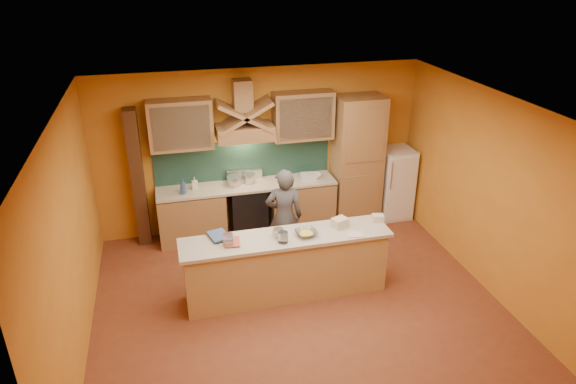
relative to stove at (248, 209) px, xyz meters
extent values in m
cube|color=brown|center=(0.30, -2.20, -0.45)|extent=(5.50, 5.00, 0.01)
cube|color=white|center=(0.30, -2.20, 2.35)|extent=(5.50, 5.00, 0.01)
cube|color=orange|center=(0.30, 0.30, 0.95)|extent=(5.50, 0.02, 2.80)
cube|color=orange|center=(0.30, -4.70, 0.95)|extent=(5.50, 0.02, 2.80)
cube|color=orange|center=(-2.45, -2.20, 0.95)|extent=(0.02, 5.00, 2.80)
cube|color=orange|center=(3.05, -2.20, 0.95)|extent=(0.02, 5.00, 2.80)
cube|color=#A07549|center=(-0.95, 0.00, -0.02)|extent=(1.10, 0.60, 0.86)
cube|color=#A07549|center=(0.95, 0.00, -0.02)|extent=(1.10, 0.60, 0.86)
cube|color=#BCB39F|center=(0.00, 0.00, 0.45)|extent=(3.00, 0.62, 0.04)
cube|color=black|center=(0.00, 0.00, 0.00)|extent=(0.60, 0.58, 0.90)
cube|color=#193731|center=(0.00, 0.28, 0.80)|extent=(3.00, 0.03, 0.70)
cube|color=#A07549|center=(0.00, 0.05, 1.37)|extent=(0.92, 0.50, 0.24)
cube|color=#A07549|center=(0.00, 0.15, 1.95)|extent=(0.30, 0.30, 0.50)
cube|color=#A07549|center=(-1.00, 0.12, 1.55)|extent=(1.00, 0.35, 0.80)
cube|color=#A07549|center=(1.00, 0.12, 1.55)|extent=(1.00, 0.35, 0.80)
cube|color=#A07549|center=(1.95, 0.00, 0.70)|extent=(0.80, 0.60, 2.30)
cube|color=white|center=(2.70, 0.00, 0.20)|extent=(0.58, 0.60, 1.30)
cube|color=#472816|center=(-1.75, 0.15, 0.70)|extent=(0.20, 0.30, 2.30)
cube|color=tan|center=(0.20, -1.90, -0.01)|extent=(2.80, 0.55, 0.88)
cube|color=#BCB39F|center=(0.20, -1.90, 0.47)|extent=(2.90, 0.62, 0.05)
imported|color=#4C4C51|center=(0.39, -1.02, 0.33)|extent=(0.63, 0.47, 1.56)
cylinder|color=#B8B9BF|center=(-0.21, 0.03, 0.53)|extent=(0.31, 0.31, 0.15)
cylinder|color=silver|center=(0.04, 0.06, 0.53)|extent=(0.23, 0.23, 0.15)
imported|color=silver|center=(-0.86, 0.03, 0.57)|extent=(0.09, 0.10, 0.21)
imported|color=#325589|center=(-1.06, -0.11, 0.60)|extent=(0.10, 0.10, 0.26)
imported|color=white|center=(1.18, -0.02, 0.51)|extent=(0.27, 0.27, 0.07)
cube|color=silver|center=(1.07, -0.03, 0.52)|extent=(0.28, 0.23, 0.09)
imported|color=#B75241|center=(-0.64, -1.89, 0.51)|extent=(0.23, 0.29, 0.03)
imported|color=#3F5B8C|center=(-0.81, -1.74, 0.53)|extent=(0.31, 0.37, 0.02)
cylinder|color=silver|center=(-0.60, -1.96, 0.58)|extent=(0.17, 0.17, 0.17)
cylinder|color=white|center=(0.12, -2.05, 0.57)|extent=(0.17, 0.17, 0.15)
cube|color=silver|center=(0.09, -1.89, 0.55)|extent=(0.14, 0.14, 0.10)
imported|color=white|center=(0.47, -1.94, 0.53)|extent=(0.32, 0.32, 0.07)
cube|color=beige|center=(1.13, -2.10, 0.50)|extent=(0.24, 0.20, 0.01)
cube|color=beige|center=(0.99, -1.83, 0.56)|extent=(0.25, 0.23, 0.13)
cube|color=beige|center=(1.58, -1.80, 0.54)|extent=(0.19, 0.16, 0.10)
camera|label=1|loc=(-1.27, -7.79, 3.97)|focal=32.00mm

